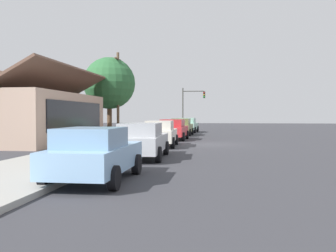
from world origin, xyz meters
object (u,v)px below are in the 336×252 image
Objects in this scene: car_olive at (181,127)px; utility_pole_wooden at (118,93)px; car_cherry at (173,129)px; car_skyblue at (95,154)px; fire_hydrant_red at (127,142)px; car_seafoam at (188,125)px; shade_tree at (109,83)px; traffic_light_main at (191,102)px; car_ivory at (160,133)px; car_silver at (142,140)px.

utility_pole_wooden is (-2.30, 5.49, 3.11)m from car_olive.
utility_pole_wooden is (4.02, 5.47, 3.11)m from car_cherry.
fire_hydrant_red is (9.19, 1.33, -0.32)m from car_skyblue.
car_cherry is at bearing -179.57° from car_olive.
car_seafoam is 20.96m from fire_hydrant_red.
utility_pole_wooden is 13.88m from fire_hydrant_red.
car_skyblue is 0.61× the size of shade_tree.
traffic_light_main is at bearing -0.65° from car_skyblue.
car_ivory is 23.16m from traffic_light_main.
car_ivory and car_olive have the same top height.
utility_pole_wooden reaches higher than car_silver.
fire_hydrant_red is (-13.41, -4.97, -4.30)m from shade_tree.
car_seafoam is 5.60m from traffic_light_main.
utility_pole_wooden is 10.56× the size of fire_hydrant_red.
utility_pole_wooden reaches higher than traffic_light_main.
utility_pole_wooden is (22.03, 5.33, 3.11)m from car_skyblue.
car_seafoam is at bearing 179.16° from traffic_light_main.
car_olive is 6.71m from utility_pole_wooden.
car_silver reaches higher than fire_hydrant_red.
car_silver and car_seafoam have the same top height.
shade_tree is at bearing 105.54° from car_olive.
car_seafoam is (24.24, -0.06, -0.00)m from car_silver.
car_silver is 1.08× the size of car_cherry.
fire_hydrant_red is (-20.90, 1.59, -0.32)m from car_seafoam.
car_seafoam is 0.88× the size of traffic_light_main.
shade_tree is 1.38× the size of traffic_light_main.
shade_tree is (22.60, 6.30, 3.99)m from car_skyblue.
car_ivory is 18.09m from car_seafoam.
car_ivory is 3.16m from fire_hydrant_red.
traffic_light_main is at bearing -3.68° from fire_hydrant_red.
shade_tree is at bearing 19.17° from car_silver.
car_olive is at bearing -0.48° from car_skyblue.
car_cherry is at bearing -177.71° from car_seafoam.
car_skyblue and car_silver have the same top height.
utility_pole_wooden is at bearing 17.31° from fire_hydrant_red.
car_seafoam is at bearing -4.35° from fire_hydrant_red.
car_silver is at bearing -155.45° from fire_hydrant_red.
car_ivory is at bearing -179.77° from car_olive.
car_olive is 7.78m from shade_tree.
traffic_light_main reaches higher than car_seafoam.
car_silver is 18.48m from car_olive.
car_seafoam reaches higher than fire_hydrant_red.
utility_pole_wooden is (10.03, 5.41, 3.11)m from car_ivory.
fire_hydrant_red is (-15.14, 1.49, -0.32)m from car_olive.
car_cherry is at bearing 179.36° from traffic_light_main.
car_ivory is at bearing -179.00° from car_cherry.
fire_hydrant_red is at bearing -162.69° from utility_pole_wooden.
car_olive is 0.93× the size of traffic_light_main.
utility_pole_wooden reaches higher than car_olive.
shade_tree reaches higher than traffic_light_main.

